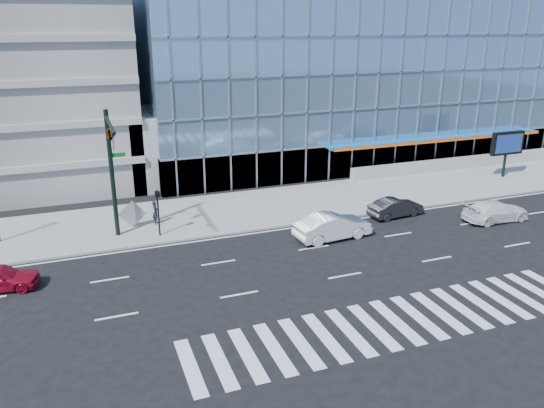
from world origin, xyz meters
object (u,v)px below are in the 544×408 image
at_px(dark_sedan, 396,208).
at_px(tilted_panel, 132,214).
at_px(white_suv, 496,211).
at_px(pedestrian, 155,212).
at_px(marquee_sign, 507,144).
at_px(traffic_signal, 111,147).
at_px(ped_signal_post, 158,206).
at_px(white_sedan, 333,226).

height_order(dark_sedan, tilted_panel, tilted_panel).
bearing_deg(white_suv, tilted_panel, 73.63).
xyz_separation_m(dark_sedan, tilted_panel, (-17.63, 4.02, 0.40)).
bearing_deg(pedestrian, dark_sedan, -88.16).
distance_m(marquee_sign, dark_sedan, 15.32).
height_order(dark_sedan, pedestrian, pedestrian).
distance_m(traffic_signal, white_suv, 25.75).
bearing_deg(tilted_panel, white_suv, -12.63).
relative_size(marquee_sign, dark_sedan, 0.99).
xyz_separation_m(traffic_signal, marquee_sign, (33.00, 3.42, -3.10)).
relative_size(ped_signal_post, white_suv, 0.62).
height_order(white_suv, white_sedan, white_sedan).
relative_size(traffic_signal, ped_signal_post, 2.67).
distance_m(traffic_signal, white_sedan, 14.26).
distance_m(marquee_sign, white_suv, 11.85).
relative_size(ped_signal_post, marquee_sign, 0.75).
bearing_deg(pedestrian, marquee_sign, -72.15).
bearing_deg(pedestrian, tilted_panel, 110.76).
bearing_deg(dark_sedan, white_sedan, 102.83).
height_order(marquee_sign, tilted_panel, marquee_sign).
bearing_deg(marquee_sign, tilted_panel, -178.25).
xyz_separation_m(white_suv, tilted_panel, (-23.63, 7.17, 0.37)).
relative_size(traffic_signal, white_suv, 1.66).
bearing_deg(marquee_sign, traffic_signal, -174.08).
xyz_separation_m(traffic_signal, ped_signal_post, (2.50, 0.37, -4.02)).
xyz_separation_m(white_sedan, pedestrian, (-10.12, 6.21, 0.13)).
height_order(ped_signal_post, tilted_panel, ped_signal_post).
relative_size(marquee_sign, pedestrian, 2.49).
bearing_deg(white_suv, traffic_signal, 79.69).
bearing_deg(pedestrian, ped_signal_post, -166.26).
bearing_deg(pedestrian, white_sedan, -105.28).
height_order(ped_signal_post, white_suv, ped_signal_post).
height_order(marquee_sign, dark_sedan, marquee_sign).
bearing_deg(ped_signal_post, pedestrian, 87.50).
xyz_separation_m(white_suv, pedestrian, (-22.12, 7.29, 0.25)).
distance_m(traffic_signal, dark_sedan, 19.57).
bearing_deg(traffic_signal, pedestrian, 44.72).
xyz_separation_m(ped_signal_post, dark_sedan, (16.22, -1.94, -1.48)).
xyz_separation_m(marquee_sign, white_suv, (-8.28, -8.14, -2.37)).
xyz_separation_m(white_sedan, tilted_panel, (-11.63, 6.09, 0.25)).
relative_size(traffic_signal, dark_sedan, 1.98).
relative_size(white_sedan, pedestrian, 3.11).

